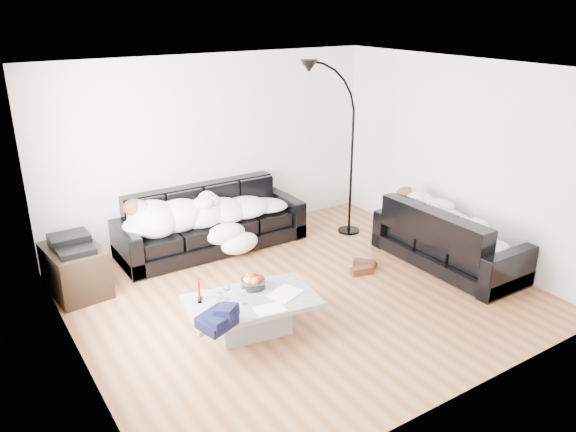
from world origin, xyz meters
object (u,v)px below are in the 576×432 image
fruit_bowl (253,281)px  stereo (71,243)px  sleeper_right (451,220)px  wine_glass_c (244,297)px  coffee_table (252,315)px  sofa_back (211,220)px  candle_right (199,289)px  wine_glass_a (227,292)px  wine_glass_b (220,300)px  floor_lamp (352,159)px  shoes (363,267)px  av_cabinet (75,270)px  sleeper_back (212,206)px  candle_left (199,292)px  sofa_right (449,236)px

fruit_bowl → stereo: bearing=131.0°
sleeper_right → fruit_bowl: 2.81m
wine_glass_c → fruit_bowl: bearing=45.8°
coffee_table → stereo: bearing=125.1°
sofa_back → candle_right: (-1.03, -1.88, 0.08)m
sleeper_right → wine_glass_a: sleeper_right is taller
fruit_bowl → wine_glass_b: 0.52m
wine_glass_c → floor_lamp: 3.22m
shoes → av_cabinet: bearing=-178.7°
sleeper_back → stereo: sleeper_back is taller
fruit_bowl → floor_lamp: 2.89m
wine_glass_c → stereo: size_ratio=0.36×
coffee_table → shoes: coffee_table is taller
sleeper_back → floor_lamp: size_ratio=0.98×
wine_glass_b → stereo: size_ratio=0.39×
sofa_back → wine_glass_c: 2.33m
sleeper_back → candle_left: sleeper_back is taller
fruit_bowl → floor_lamp: size_ratio=0.12×
candle_left → floor_lamp: bearing=24.4°
av_cabinet → floor_lamp: 3.99m
floor_lamp → candle_right: bearing=-178.2°
wine_glass_b → floor_lamp: floor_lamp is taller
stereo → sofa_right: bearing=-24.4°
sleeper_back → sleeper_right: (2.35, -2.11, -0.01)m
candle_left → sleeper_right: bearing=-3.5°
av_cabinet → candle_right: bearing=-67.4°
sofa_back → coffee_table: size_ratio=1.95×
sofa_back → sleeper_right: sofa_back is taller
sleeper_right → coffee_table: bearing=90.3°
fruit_bowl → wine_glass_c: 0.35m
sofa_back → shoes: bearing=-52.5°
fruit_bowl → stereo: size_ratio=0.59×
candle_right → stereo: (-0.87, 1.59, 0.13)m
candle_right → stereo: bearing=118.8°
sofa_right → wine_glass_b: 3.29m
candle_left → shoes: size_ratio=0.50×
wine_glass_a → sofa_right: bearing=-2.1°
sofa_right → av_cabinet: sofa_right is taller
fruit_bowl → shoes: size_ratio=0.54×
candle_left → wine_glass_b: bearing=-58.8°
sofa_back → wine_glass_b: size_ratio=14.94×
candle_left → av_cabinet: 1.87m
sofa_right → sleeper_back: bearing=48.1°
sofa_back → sleeper_back: (0.00, -0.05, 0.22)m
sleeper_back → shoes: (1.31, -1.65, -0.58)m
sleeper_right → fruit_bowl: sleeper_right is taller
wine_glass_b → floor_lamp: size_ratio=0.08×
floor_lamp → wine_glass_b: bearing=-173.2°
candle_right → sleeper_right: bearing=-4.6°
av_cabinet → sofa_right: bearing=-29.8°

